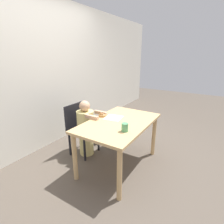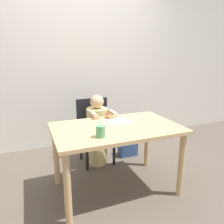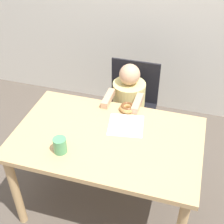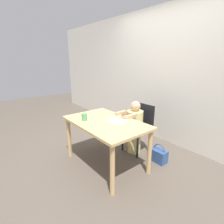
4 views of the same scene
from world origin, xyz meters
The scene contains 9 objects.
ground_plane centered at (0.00, 0.00, 0.00)m, with size 12.00×12.00×0.00m, color brown.
wall_back centered at (0.00, 1.44, 1.25)m, with size 8.00×0.05×2.50m.
dining_table centered at (0.00, 0.00, 0.61)m, with size 1.25×0.78×0.70m.
chair centered at (0.00, 0.72, 0.44)m, with size 0.43×0.38×0.83m.
child_figure centered at (0.00, 0.61, 0.45)m, with size 0.28×0.46×0.92m.
donut centered at (0.06, 0.32, 0.73)m, with size 0.12×0.12×0.05m.
napkin centered at (0.09, 0.15, 0.70)m, with size 0.27×0.27×0.00m.
handbag centered at (0.47, 0.69, 0.11)m, with size 0.25×0.16×0.30m.
cup centered at (-0.24, -0.21, 0.75)m, with size 0.08×0.08×0.10m.
Camera 1 is at (-1.96, -1.10, 1.60)m, focal length 28.00 mm.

